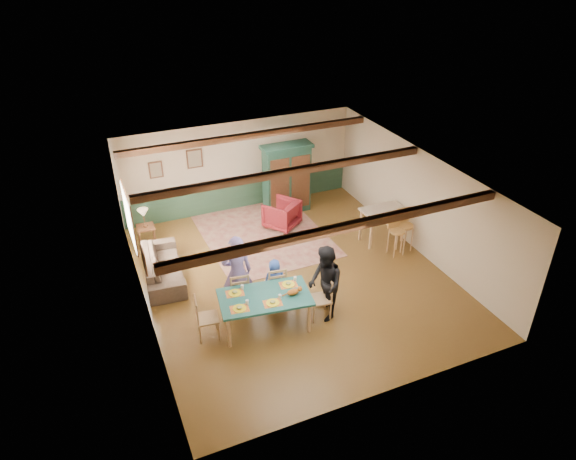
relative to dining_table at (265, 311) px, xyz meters
name	(u,v)px	position (x,y,z in m)	size (l,w,h in m)	color
floor	(293,276)	(1.28, 1.43, -0.39)	(8.00, 8.00, 0.00)	#543717
wall_back	(239,166)	(1.28, 5.43, 0.96)	(7.00, 0.02, 2.70)	beige
wall_left	(140,262)	(-2.22, 1.43, 0.96)	(0.02, 8.00, 2.70)	beige
wall_right	(419,202)	(4.78, 1.43, 0.96)	(0.02, 8.00, 2.70)	beige
ceiling	(294,175)	(1.28, 1.43, 2.31)	(7.00, 8.00, 0.02)	white
wainscot_back	(241,194)	(1.28, 5.41, 0.06)	(6.95, 0.03, 0.90)	#213D2B
ceiling_beam_front	(344,227)	(1.28, -0.87, 2.22)	(6.95, 0.16, 0.16)	#311A0D
ceiling_beam_mid	(287,172)	(1.28, 1.83, 2.22)	(6.95, 0.16, 0.16)	#311A0D
ceiling_beam_back	(249,136)	(1.28, 4.43, 2.22)	(6.95, 0.16, 0.16)	#311A0D
window_left	(129,217)	(-2.19, 3.13, 1.16)	(0.06, 1.60, 1.30)	white
picture_left_wall	(144,260)	(-2.19, 0.83, 1.36)	(0.04, 0.42, 0.52)	gray
picture_back_a	(195,159)	(-0.02, 5.40, 1.41)	(0.45, 0.04, 0.55)	gray
picture_back_b	(156,170)	(-1.12, 5.40, 1.26)	(0.38, 0.04, 0.48)	gray
dining_table	(265,311)	(0.00, 0.00, 0.00)	(1.89, 1.05, 0.79)	#1A534F
dining_chair_far_left	(239,290)	(-0.31, 0.81, 0.11)	(0.44, 0.46, 1.00)	#AC8156
dining_chair_far_right	(276,284)	(0.52, 0.69, 0.11)	(0.44, 0.46, 1.00)	#AC8156
dining_chair_end_left	(207,317)	(-1.20, 0.17, 0.11)	(0.44, 0.46, 1.00)	#AC8156
dining_chair_end_right	(320,298)	(1.20, -0.17, 0.11)	(0.44, 0.46, 1.00)	#AC8156
person_man	(237,272)	(-0.30, 0.89, 0.51)	(0.66, 0.43, 1.81)	#7060A4
person_woman	(325,284)	(1.30, -0.18, 0.47)	(0.84, 0.66, 1.73)	black
person_child	(275,280)	(0.53, 0.77, 0.13)	(0.52, 0.34, 1.06)	#2A4BA8
cat	(293,291)	(0.56, -0.18, 0.49)	(0.38, 0.15, 0.19)	#C06422
place_setting_near_left	(239,307)	(-0.61, -0.18, 0.45)	(0.42, 0.32, 0.11)	yellow
place_setting_near_center	(273,301)	(0.07, -0.27, 0.45)	(0.42, 0.32, 0.11)	yellow
place_setting_far_left	(235,291)	(-0.54, 0.34, 0.45)	(0.42, 0.32, 0.11)	yellow
place_setting_far_right	(288,283)	(0.61, 0.18, 0.45)	(0.42, 0.32, 0.11)	yellow
area_rug	(264,235)	(1.32, 3.54, -0.39)	(3.17, 3.76, 0.01)	tan
armoire	(287,179)	(2.48, 4.67, 0.65)	(1.48, 0.59, 2.09)	#122E24
armchair	(282,214)	(1.97, 3.83, 0.00)	(0.85, 0.87, 0.79)	#4D0F17
sofa	(163,266)	(-1.63, 2.65, -0.07)	(2.21, 0.86, 0.64)	#3F3127
end_table	(147,236)	(-1.74, 4.32, -0.11)	(0.46, 0.46, 0.56)	#311A0D
table_lamp	(144,218)	(-1.74, 4.32, 0.43)	(0.29, 0.29, 0.52)	#D1BA87
counter_table	(382,225)	(4.15, 2.05, 0.09)	(1.16, 0.68, 0.97)	beige
bar_stool_left	(397,236)	(4.14, 1.33, 0.16)	(0.39, 0.43, 1.10)	#BB8848
bar_stool_right	(405,230)	(4.46, 1.45, 0.18)	(0.40, 0.44, 1.14)	#BB8848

